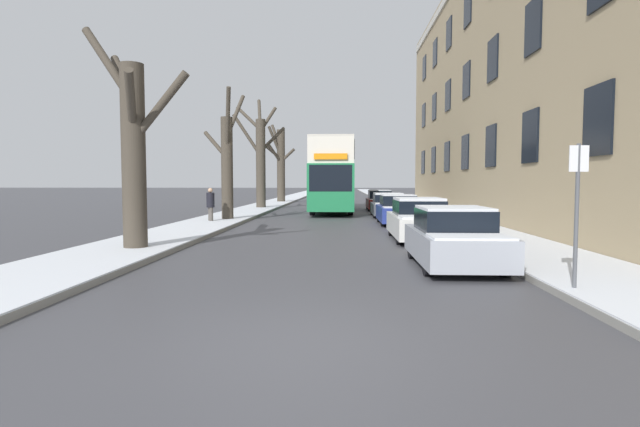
{
  "coord_description": "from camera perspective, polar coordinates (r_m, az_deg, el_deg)",
  "views": [
    {
      "loc": [
        0.49,
        -5.91,
        1.96
      ],
      "look_at": [
        -0.7,
        20.85,
        0.26
      ],
      "focal_mm": 28.0,
      "sensor_mm": 36.0,
      "label": 1
    }
  ],
  "objects": [
    {
      "name": "ground_plane",
      "position": [
        6.24,
        -2.14,
        -14.66
      ],
      "size": [
        320.0,
        320.0,
        0.0
      ],
      "primitive_type": "plane",
      "color": "#424247"
    },
    {
      "name": "sidewalk_left",
      "position": [
        59.24,
        -3.31,
        1.81
      ],
      "size": [
        2.81,
        130.0,
        0.16
      ],
      "color": "gray",
      "rests_on": "ground"
    },
    {
      "name": "sidewalk_right",
      "position": [
        59.15,
        7.46,
        1.78
      ],
      "size": [
        2.81,
        130.0,
        0.16
      ],
      "color": "gray",
      "rests_on": "ground"
    },
    {
      "name": "terrace_facade_right",
      "position": [
        29.17,
        25.28,
        13.11
      ],
      "size": [
        9.1,
        36.05,
        13.87
      ],
      "color": "tan",
      "rests_on": "ground"
    },
    {
      "name": "bare_tree_left_0",
      "position": [
        14.67,
        -20.59,
        7.19
      ],
      "size": [
        3.34,
        2.8,
        6.32
      ],
      "color": "#423A30",
      "rests_on": "ground"
    },
    {
      "name": "bare_tree_left_1",
      "position": [
        24.9,
        -10.56,
        5.95
      ],
      "size": [
        2.01,
        3.91,
        6.54
      ],
      "color": "#423A30",
      "rests_on": "ground"
    },
    {
      "name": "bare_tree_left_2",
      "position": [
        35.93,
        -6.84,
        6.6
      ],
      "size": [
        3.56,
        3.06,
        8.1
      ],
      "color": "#423A30",
      "rests_on": "ground"
    },
    {
      "name": "bare_tree_left_3",
      "position": [
        46.35,
        -4.59,
        5.79
      ],
      "size": [
        3.1,
        2.89,
        7.31
      ],
      "color": "#423A30",
      "rests_on": "ground"
    },
    {
      "name": "double_decker_bus",
      "position": [
        32.66,
        1.46,
        4.68
      ],
      "size": [
        2.6,
        11.81,
        4.52
      ],
      "color": "#1E7A47",
      "rests_on": "ground"
    },
    {
      "name": "parked_car_0",
      "position": [
        11.94,
        15.08,
        -2.81
      ],
      "size": [
        1.79,
        3.93,
        1.38
      ],
      "color": "#9EA3AD",
      "rests_on": "ground"
    },
    {
      "name": "parked_car_1",
      "position": [
        17.12,
        11.24,
        -0.78
      ],
      "size": [
        1.8,
        4.24,
        1.43
      ],
      "color": "silver",
      "rests_on": "ground"
    },
    {
      "name": "parked_car_2",
      "position": [
        23.38,
        8.91,
        0.36
      ],
      "size": [
        1.77,
        3.99,
        1.37
      ],
      "color": "navy",
      "rests_on": "ground"
    },
    {
      "name": "parked_car_3",
      "position": [
        28.38,
        7.78,
        0.9
      ],
      "size": [
        1.83,
        4.12,
        1.34
      ],
      "color": "#474C56",
      "rests_on": "ground"
    },
    {
      "name": "parked_car_4",
      "position": [
        34.76,
        6.82,
        1.44
      ],
      "size": [
        1.72,
        4.48,
        1.39
      ],
      "color": "maroon",
      "rests_on": "ground"
    },
    {
      "name": "oncoming_van",
      "position": [
        50.74,
        0.79,
        2.93
      ],
      "size": [
        2.0,
        5.51,
        2.49
      ],
      "color": "#9EA3AD",
      "rests_on": "ground"
    },
    {
      "name": "pedestrian_left_sidewalk",
      "position": [
        23.64,
        -12.4,
        1.03
      ],
      "size": [
        0.37,
        0.37,
        1.68
      ],
      "rotation": [
        0.0,
        0.0,
        2.13
      ],
      "color": "#4C4742",
      "rests_on": "ground"
    },
    {
      "name": "street_sign_post",
      "position": [
        9.45,
        27.29,
        0.38
      ],
      "size": [
        0.32,
        0.07,
        2.6
      ],
      "color": "#4C4F54",
      "rests_on": "ground"
    }
  ]
}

